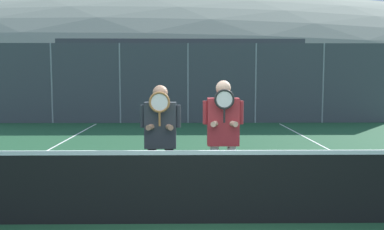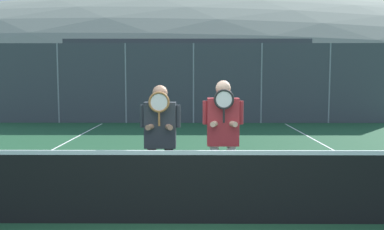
# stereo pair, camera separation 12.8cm
# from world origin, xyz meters

# --- Properties ---
(ground_plane) EXTENTS (120.00, 120.00, 0.00)m
(ground_plane) POSITION_xyz_m (0.00, 0.00, 0.00)
(ground_plane) COLOR #1E4C2D
(hill_distant) EXTENTS (135.25, 75.14, 26.30)m
(hill_distant) POSITION_xyz_m (0.00, 64.26, 0.00)
(hill_distant) COLOR gray
(hill_distant) RESTS_ON ground_plane
(clubhouse_building) EXTENTS (13.12, 5.50, 3.76)m
(clubhouse_building) POSITION_xyz_m (-0.36, 20.17, 1.90)
(clubhouse_building) COLOR tan
(clubhouse_building) RESTS_ON ground_plane
(fence_back) EXTENTS (15.84, 0.06, 3.08)m
(fence_back) POSITION_xyz_m (0.00, 11.35, 1.54)
(fence_back) COLOR gray
(fence_back) RESTS_ON ground_plane
(tennis_net) EXTENTS (9.44, 0.09, 1.03)m
(tennis_net) POSITION_xyz_m (0.00, 0.00, 0.48)
(tennis_net) COLOR gray
(tennis_net) RESTS_ON ground_plane
(court_line_left_sideline) EXTENTS (0.05, 16.00, 0.01)m
(court_line_left_sideline) POSITION_xyz_m (-3.51, 3.00, 0.00)
(court_line_left_sideline) COLOR white
(court_line_left_sideline) RESTS_ON ground_plane
(court_line_right_sideline) EXTENTS (0.05, 16.00, 0.01)m
(court_line_right_sideline) POSITION_xyz_m (3.51, 3.00, 0.00)
(court_line_right_sideline) COLOR white
(court_line_right_sideline) RESTS_ON ground_plane
(player_leftmost) EXTENTS (0.58, 0.34, 1.72)m
(player_leftmost) POSITION_xyz_m (-0.44, 0.82, 1.03)
(player_leftmost) COLOR black
(player_leftmost) RESTS_ON ground_plane
(player_center_left) EXTENTS (0.58, 0.34, 1.79)m
(player_center_left) POSITION_xyz_m (0.46, 0.83, 1.06)
(player_center_left) COLOR white
(player_center_left) RESTS_ON ground_plane
(car_far_left) EXTENTS (4.31, 1.96, 1.80)m
(car_far_left) POSITION_xyz_m (-3.39, 13.96, 0.92)
(car_far_left) COLOR maroon
(car_far_left) RESTS_ON ground_plane
(car_left_of_center) EXTENTS (4.20, 2.04, 1.89)m
(car_left_of_center) POSITION_xyz_m (1.48, 13.69, 0.96)
(car_left_of_center) COLOR slate
(car_left_of_center) RESTS_ON ground_plane
(car_center) EXTENTS (4.75, 2.03, 1.77)m
(car_center) POSITION_xyz_m (6.58, 14.18, 0.90)
(car_center) COLOR #285638
(car_center) RESTS_ON ground_plane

